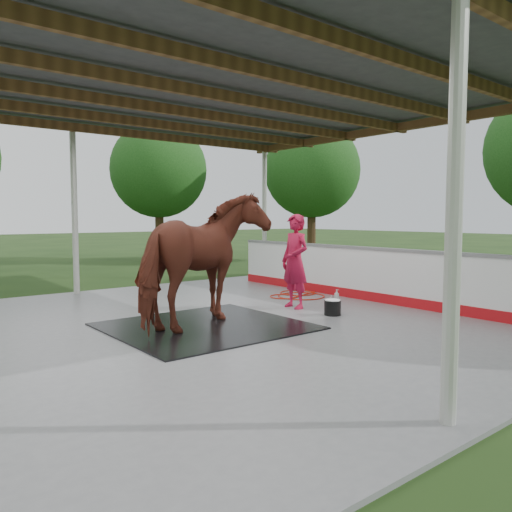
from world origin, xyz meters
TOP-DOWN VIEW (x-y plane):
  - ground at (0.00, 0.00)m, footprint 100.00×100.00m
  - concrete_slab at (0.00, 0.00)m, footprint 12.00×10.00m
  - pavilion_structure at (0.00, -0.00)m, footprint 12.60×10.60m
  - dasher_board at (4.60, 0.00)m, footprint 0.16×8.00m
  - tree_belt at (0.30, 0.90)m, footprint 28.00×28.00m
  - rubber_mat at (0.43, -0.16)m, footprint 2.97×2.79m
  - horse at (0.43, -0.16)m, footprint 2.88×2.14m
  - handler at (2.74, 0.18)m, footprint 0.47×0.69m
  - wash_bucket at (2.77, -0.79)m, footprint 0.31×0.31m
  - soap_bottle_a at (3.81, 0.05)m, footprint 0.13×0.13m
  - soap_bottle_b at (3.53, -0.06)m, footprint 0.13×0.13m
  - hose_coil at (3.82, 1.25)m, footprint 1.57×1.32m

SIDE VIEW (x-z plane):
  - ground at x=0.00m, z-range 0.00..0.00m
  - concrete_slab at x=0.00m, z-range 0.00..0.05m
  - rubber_mat at x=0.43m, z-range 0.05..0.07m
  - hose_coil at x=3.82m, z-range 0.05..0.07m
  - soap_bottle_b at x=3.53m, z-range 0.05..0.26m
  - soap_bottle_a at x=3.81m, z-range 0.05..0.33m
  - wash_bucket at x=2.77m, z-range 0.05..0.34m
  - dasher_board at x=4.60m, z-range 0.02..1.17m
  - handler at x=2.74m, z-range 0.05..1.90m
  - horse at x=0.43m, z-range 0.07..2.28m
  - tree_belt at x=0.30m, z-range 0.89..6.69m
  - pavilion_structure at x=0.00m, z-range 1.94..5.99m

